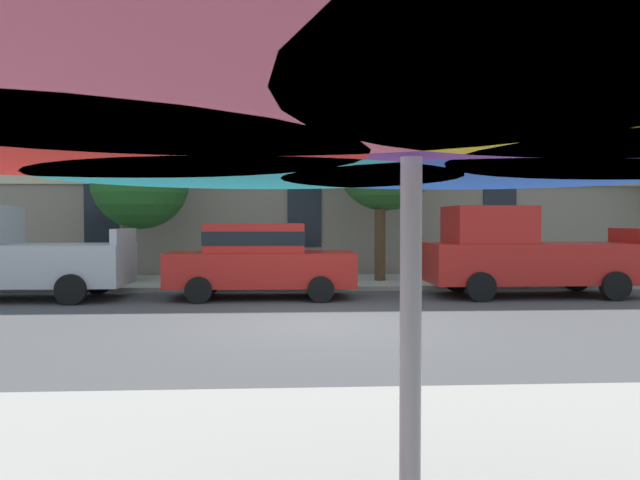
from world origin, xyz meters
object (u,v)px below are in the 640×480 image
object	(u,v)px
sedan_red	(259,258)
street_tree_middle	(381,161)
pickup_silver	(6,256)
patio_umbrella	(412,80)
pickup_red	(522,254)
street_tree_left	(136,177)

from	to	relation	value
sedan_red	street_tree_middle	world-z (taller)	street_tree_middle
pickup_silver	patio_umbrella	distance (m)	14.49
pickup_red	street_tree_middle	world-z (taller)	street_tree_middle
pickup_red	street_tree_middle	xyz separation A→B (m)	(-2.98, 3.10, 2.56)
street_tree_left	street_tree_middle	xyz separation A→B (m)	(7.10, -0.19, 0.49)
sedan_red	street_tree_middle	bearing A→B (deg)	42.20
pickup_silver	street_tree_left	xyz separation A→B (m)	(2.21, 3.29, 2.07)
sedan_red	pickup_silver	bearing A→B (deg)	180.00
pickup_red	pickup_silver	bearing A→B (deg)	180.00
street_tree_middle	pickup_silver	bearing A→B (deg)	-161.56
pickup_silver	street_tree_middle	bearing A→B (deg)	18.44
pickup_silver	pickup_red	xyz separation A→B (m)	(12.29, 0.00, 0.00)
street_tree_middle	street_tree_left	bearing A→B (deg)	178.49
street_tree_left	sedan_red	bearing A→B (deg)	-41.83
sedan_red	pickup_red	world-z (taller)	pickup_red
pickup_silver	pickup_red	bearing A→B (deg)	0.00
pickup_silver	street_tree_left	world-z (taller)	street_tree_left
pickup_silver	pickup_red	world-z (taller)	same
pickup_silver	street_tree_middle	distance (m)	10.14
pickup_silver	patio_umbrella	size ratio (longest dim) A/B	1.39
street_tree_middle	patio_umbrella	world-z (taller)	street_tree_middle
street_tree_middle	patio_umbrella	distance (m)	16.05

